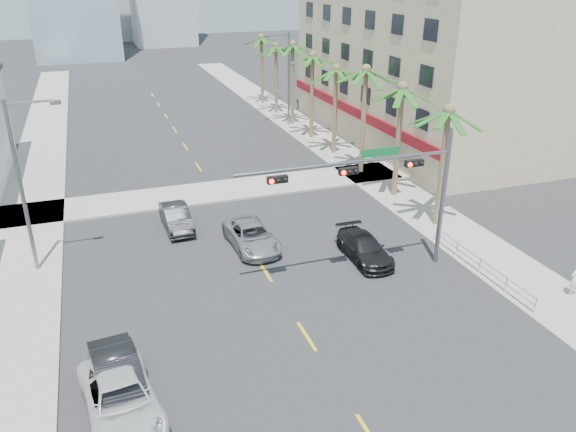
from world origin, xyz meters
The scene contains 23 objects.
ground centered at (0.00, 0.00, 0.00)m, with size 260.00×260.00×0.00m, color #262628.
sidewalk_right centered at (12.00, 20.00, 0.07)m, with size 4.00×120.00×0.15m, color gray.
sidewalk_left centered at (-12.00, 20.00, 0.07)m, with size 4.00×120.00×0.15m, color gray.
sidewalk_cross centered at (0.00, 22.00, 0.07)m, with size 80.00×4.00×0.15m, color gray.
building_right centered at (21.99, 30.00, 7.50)m, with size 15.25×28.00×15.00m.
traffic_signal_mast centered at (5.78, 7.95, 5.06)m, with size 11.12×0.54×7.20m.
palm_tree_0 centered at (11.60, 12.00, 7.08)m, with size 4.80×4.80×7.80m.
palm_tree_1 centered at (11.60, 17.20, 7.43)m, with size 4.80×4.80×8.16m.
palm_tree_2 centered at (11.60, 22.40, 7.78)m, with size 4.80×4.80×8.52m.
palm_tree_3 centered at (11.60, 27.60, 7.08)m, with size 4.80×4.80×7.80m.
palm_tree_4 centered at (11.60, 32.80, 7.43)m, with size 4.80×4.80×8.16m.
palm_tree_5 centered at (11.60, 38.00, 7.78)m, with size 4.80×4.80×8.52m.
palm_tree_6 centered at (11.60, 43.20, 7.08)m, with size 4.80×4.80×7.80m.
palm_tree_7 centered at (11.60, 48.40, 7.43)m, with size 4.80×4.80×8.16m.
streetlight_left centered at (-11.00, 14.00, 5.06)m, with size 2.55×0.25×9.00m.
streetlight_right centered at (11.00, 38.00, 5.06)m, with size 2.55×0.25×9.00m.
guardrail centered at (10.30, 6.00, 0.67)m, with size 0.08×8.08×1.00m.
car_parked_mid centered at (-7.80, 2.99, 0.76)m, with size 1.60×4.59×1.51m, color black.
car_parked_far centered at (-7.80, 1.81, 0.72)m, with size 2.40×5.20×1.45m, color silver.
car_lane_left centered at (-3.48, 16.92, 0.70)m, with size 1.49×4.26×1.40m, color black.
car_lane_center centered at (0.12, 12.95, 0.69)m, with size 2.29×4.96×1.38m, color #B5B5BA.
car_lane_right centered at (5.50, 9.57, 0.66)m, with size 1.84×4.52×1.31m, color black.
pedestrian centered at (13.14, 2.69, 1.00)m, with size 0.62×0.41×1.70m, color white.
Camera 1 is at (-7.40, -14.57, 14.44)m, focal length 35.00 mm.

